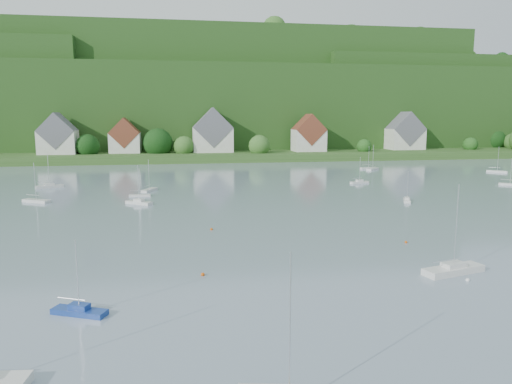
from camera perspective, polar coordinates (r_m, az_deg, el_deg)
far_shore_strip at (r=211.50m, az=-6.70°, el=4.54°), size 600.00×60.00×3.00m
forested_ridge at (r=279.45m, az=-7.37°, el=9.99°), size 620.00×181.22×69.89m
village_building_0 at (r=203.00m, az=-22.36°, el=6.01°), size 14.00×10.40×16.00m
village_building_1 at (r=200.91m, az=-15.22°, el=6.13°), size 12.00×9.36×14.00m
village_building_2 at (r=199.33m, az=-5.14°, el=6.82°), size 16.00×11.44×18.00m
village_building_3 at (r=204.24m, az=6.24°, el=6.62°), size 13.00×10.40×15.50m
village_building_4 at (r=224.12m, az=17.19°, el=6.52°), size 15.00×10.40×16.50m
near_sailboat_1 at (r=47.57m, az=-20.14°, el=-12.97°), size 5.28×3.39×6.93m
near_sailboat_4 at (r=59.96m, az=22.28°, el=-8.42°), size 7.91×4.02×10.28m
mooring_buoy_0 at (r=55.30m, az=-6.31°, el=-9.79°), size 0.45×0.45×0.45m
mooring_buoy_1 at (r=57.96m, az=23.71°, el=-9.63°), size 0.44×0.44×0.44m
mooring_buoy_2 at (r=71.64m, az=17.29°, el=-5.77°), size 0.40×0.40×0.40m
mooring_buoy_3 at (r=76.32m, az=-5.28°, el=-4.49°), size 0.43×0.43×0.43m
far_sailboat_cluster at (r=131.14m, az=0.10°, el=1.39°), size 201.22×66.29×8.71m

